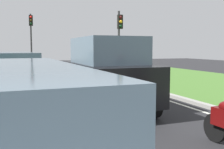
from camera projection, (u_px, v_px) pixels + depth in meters
The scene contains 9 objects.
ground_plane at pixel (52, 89), 12.94m from camera, with size 60.00×60.00×0.00m, color #262628.
lane_line_center at pixel (37, 90), 12.68m from camera, with size 0.12×32.00×0.01m, color silver.
lane_line_right_edge at pixel (122, 85), 14.24m from camera, with size 0.12×32.00×0.01m, color silver.
grass_verge_right at pixel (198, 81), 16.01m from camera, with size 9.00×48.00×0.06m, color #47752D.
curb_right at pixel (130, 84), 14.42m from camera, with size 0.24×48.00×0.12m, color #9E9B93.
car_suv_ahead at pixel (106, 73), 8.62m from camera, with size 2.00×4.51×2.28m.
car_sedan_left_lane at pixel (0, 94), 6.21m from camera, with size 1.97×4.36×1.86m.
traffic_light_near_right at pixel (120, 33), 17.76m from camera, with size 0.32×0.50×4.36m.
traffic_light_far_median at pixel (31, 32), 23.60m from camera, with size 0.32×0.50×4.90m.
Camera 1 is at (-2.00, 1.03, 1.96)m, focal length 43.62 mm.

